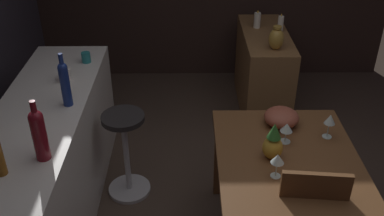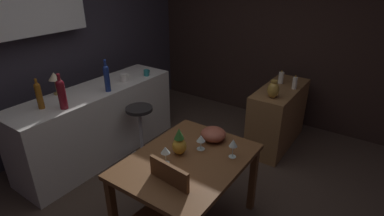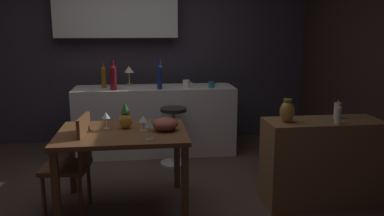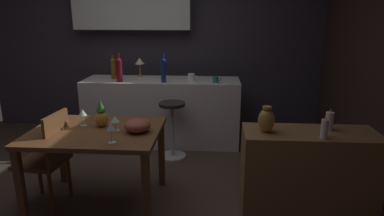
# 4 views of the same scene
# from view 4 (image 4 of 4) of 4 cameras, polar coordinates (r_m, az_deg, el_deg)

# --- Properties ---
(ground_plane) EXTENTS (9.00, 9.00, 0.00)m
(ground_plane) POSITION_cam_4_polar(r_m,az_deg,el_deg) (3.68, -11.40, -13.32)
(ground_plane) COLOR #47382D
(wall_kitchen_back) EXTENTS (5.20, 0.33, 2.60)m
(wall_kitchen_back) POSITION_cam_4_polar(r_m,az_deg,el_deg) (5.27, -6.92, 11.74)
(wall_kitchen_back) COLOR #38333D
(wall_kitchen_back) RESTS_ON ground_plane
(wall_side_right) EXTENTS (0.10, 4.40, 2.60)m
(wall_side_right) POSITION_cam_4_polar(r_m,az_deg,el_deg) (3.79, 29.56, 6.60)
(wall_side_right) COLOR #33231E
(wall_side_right) RESTS_ON ground_plane
(dining_table) EXTENTS (1.17, 0.89, 0.74)m
(dining_table) POSITION_cam_4_polar(r_m,az_deg,el_deg) (3.24, -15.80, -5.11)
(dining_table) COLOR brown
(dining_table) RESTS_ON ground_plane
(kitchen_counter) EXTENTS (2.10, 0.60, 0.90)m
(kitchen_counter) POSITION_cam_4_polar(r_m,az_deg,el_deg) (4.71, -5.02, -0.58)
(kitchen_counter) COLOR silver
(kitchen_counter) RESTS_ON ground_plane
(sideboard_cabinet) EXTENTS (1.10, 0.44, 0.82)m
(sideboard_cabinet) POSITION_cam_4_polar(r_m,az_deg,el_deg) (3.13, 18.68, -10.92)
(sideboard_cabinet) COLOR olive
(sideboard_cabinet) RESTS_ON ground_plane
(chair_near_window) EXTENTS (0.44, 0.44, 0.91)m
(chair_near_window) POSITION_cam_4_polar(r_m,az_deg,el_deg) (3.42, -22.99, -7.49)
(chair_near_window) COLOR brown
(chair_near_window) RESTS_ON ground_plane
(bar_stool) EXTENTS (0.34, 0.34, 0.72)m
(bar_stool) POSITION_cam_4_polar(r_m,az_deg,el_deg) (4.21, -3.33, -3.50)
(bar_stool) COLOR #262323
(bar_stool) RESTS_ON ground_plane
(wine_glass_left) EXTENTS (0.07, 0.07, 0.17)m
(wine_glass_left) POSITION_cam_4_polar(r_m,az_deg,el_deg) (2.83, -13.47, -3.21)
(wine_glass_left) COLOR silver
(wine_glass_left) RESTS_ON dining_table
(wine_glass_right) EXTENTS (0.08, 0.08, 0.16)m
(wine_glass_right) POSITION_cam_4_polar(r_m,az_deg,el_deg) (3.33, -17.92, -0.82)
(wine_glass_right) COLOR silver
(wine_glass_right) RESTS_ON dining_table
(wine_glass_center) EXTENTS (0.08, 0.08, 0.14)m
(wine_glass_center) POSITION_cam_4_polar(r_m,az_deg,el_deg) (3.11, -12.79, -1.92)
(wine_glass_center) COLOR silver
(wine_glass_center) RESTS_ON dining_table
(pineapple_centerpiece) EXTENTS (0.13, 0.13, 0.25)m
(pineapple_centerpiece) POSITION_cam_4_polar(r_m,az_deg,el_deg) (3.27, -14.99, -1.23)
(pineapple_centerpiece) COLOR gold
(pineapple_centerpiece) RESTS_ON dining_table
(fruit_bowl) EXTENTS (0.24, 0.24, 0.12)m
(fruit_bowl) POSITION_cam_4_polar(r_m,az_deg,el_deg) (3.07, -9.17, -2.88)
(fruit_bowl) COLOR #9E4C38
(fruit_bowl) RESTS_ON dining_table
(wine_bottle_amber) EXTENTS (0.06, 0.06, 0.32)m
(wine_bottle_amber) POSITION_cam_4_polar(r_m,az_deg,el_deg) (4.73, -13.12, 6.63)
(wine_bottle_amber) COLOR #8C5114
(wine_bottle_amber) RESTS_ON kitchen_counter
(wine_bottle_cobalt) EXTENTS (0.06, 0.06, 0.38)m
(wine_bottle_cobalt) POSITION_cam_4_polar(r_m,az_deg,el_deg) (4.39, -4.83, 6.54)
(wine_bottle_cobalt) COLOR navy
(wine_bottle_cobalt) RESTS_ON kitchen_counter
(wine_bottle_ruby) EXTENTS (0.08, 0.08, 0.37)m
(wine_bottle_ruby) POSITION_cam_4_polar(r_m,az_deg,el_deg) (4.52, -12.18, 6.49)
(wine_bottle_ruby) COLOR maroon
(wine_bottle_ruby) RESTS_ON kitchen_counter
(cup_teal) EXTENTS (0.11, 0.07, 0.08)m
(cup_teal) POSITION_cam_4_polar(r_m,az_deg,el_deg) (4.36, 3.98, 4.77)
(cup_teal) COLOR teal
(cup_teal) RESTS_ON kitchen_counter
(cup_white) EXTENTS (0.13, 0.09, 0.10)m
(cup_white) POSITION_cam_4_polar(r_m,az_deg,el_deg) (4.47, -0.10, 5.16)
(cup_white) COLOR white
(cup_white) RESTS_ON kitchen_counter
(counter_lamp) EXTENTS (0.13, 0.13, 0.26)m
(counter_lamp) POSITION_cam_4_polar(r_m,az_deg,el_deg) (4.85, -8.78, 7.61)
(counter_lamp) COLOR #A58447
(counter_lamp) RESTS_ON kitchen_counter
(pillar_candle_tall) EXTENTS (0.06, 0.06, 0.18)m
(pillar_candle_tall) POSITION_cam_4_polar(r_m,az_deg,el_deg) (2.83, 21.38, -3.28)
(pillar_candle_tall) COLOR white
(pillar_candle_tall) RESTS_ON sideboard_cabinet
(pillar_candle_short) EXTENTS (0.07, 0.07, 0.18)m
(pillar_candle_short) POSITION_cam_4_polar(r_m,az_deg,el_deg) (3.06, 22.09, -2.03)
(pillar_candle_short) COLOR white
(pillar_candle_short) RESTS_ON sideboard_cabinet
(vase_brass) EXTENTS (0.14, 0.14, 0.22)m
(vase_brass) POSITION_cam_4_polar(r_m,az_deg,el_deg) (2.84, 12.39, -1.99)
(vase_brass) COLOR #B78C38
(vase_brass) RESTS_ON sideboard_cabinet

